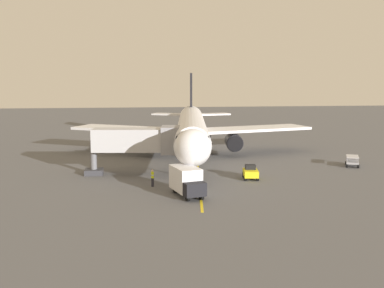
{
  "coord_description": "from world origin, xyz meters",
  "views": [
    {
      "loc": [
        7.53,
        61.06,
        10.7
      ],
      "look_at": [
        0.79,
        7.54,
        3.0
      ],
      "focal_mm": 43.38,
      "sensor_mm": 36.0,
      "label": 1
    }
  ],
  "objects_px": {
    "airplane": "(192,128)",
    "jet_bridge": "(144,141)",
    "ground_crew_marshaller": "(153,178)",
    "tug_near_nose": "(251,172)",
    "box_truck_portside": "(187,181)",
    "baggage_cart_starboard_side": "(352,161)"
  },
  "relations": [
    {
      "from": "airplane",
      "to": "ground_crew_marshaller",
      "type": "relative_size",
      "value": 23.59
    },
    {
      "from": "tug_near_nose",
      "to": "jet_bridge",
      "type": "bearing_deg",
      "value": -18.81
    },
    {
      "from": "airplane",
      "to": "tug_near_nose",
      "type": "relative_size",
      "value": 16.24
    },
    {
      "from": "ground_crew_marshaller",
      "to": "baggage_cart_starboard_side",
      "type": "distance_m",
      "value": 25.79
    },
    {
      "from": "ground_crew_marshaller",
      "to": "tug_near_nose",
      "type": "relative_size",
      "value": 0.69
    },
    {
      "from": "ground_crew_marshaller",
      "to": "jet_bridge",
      "type": "bearing_deg",
      "value": -83.64
    },
    {
      "from": "airplane",
      "to": "baggage_cart_starboard_side",
      "type": "bearing_deg",
      "value": 154.23
    },
    {
      "from": "jet_bridge",
      "to": "box_truck_portside",
      "type": "relative_size",
      "value": 2.33
    },
    {
      "from": "tug_near_nose",
      "to": "box_truck_portside",
      "type": "xyz_separation_m",
      "value": [
        7.54,
        6.26,
        0.68
      ]
    },
    {
      "from": "ground_crew_marshaller",
      "to": "box_truck_portside",
      "type": "bearing_deg",
      "value": 126.74
    },
    {
      "from": "ground_crew_marshaller",
      "to": "box_truck_portside",
      "type": "height_order",
      "value": "box_truck_portside"
    },
    {
      "from": "jet_bridge",
      "to": "tug_near_nose",
      "type": "relative_size",
      "value": 4.64
    },
    {
      "from": "ground_crew_marshaller",
      "to": "tug_near_nose",
      "type": "xyz_separation_m",
      "value": [
        -10.54,
        -2.25,
        -0.18
      ]
    },
    {
      "from": "airplane",
      "to": "ground_crew_marshaller",
      "type": "distance_m",
      "value": 17.95
    },
    {
      "from": "airplane",
      "to": "jet_bridge",
      "type": "height_order",
      "value": "airplane"
    },
    {
      "from": "airplane",
      "to": "baggage_cart_starboard_side",
      "type": "distance_m",
      "value": 20.97
    },
    {
      "from": "airplane",
      "to": "jet_bridge",
      "type": "distance_m",
      "value": 12.5
    },
    {
      "from": "baggage_cart_starboard_side",
      "to": "ground_crew_marshaller",
      "type": "bearing_deg",
      "value": 17.22
    },
    {
      "from": "ground_crew_marshaller",
      "to": "baggage_cart_starboard_side",
      "type": "height_order",
      "value": "ground_crew_marshaller"
    },
    {
      "from": "box_truck_portside",
      "to": "baggage_cart_starboard_side",
      "type": "bearing_deg",
      "value": -151.7
    },
    {
      "from": "jet_bridge",
      "to": "ground_crew_marshaller",
      "type": "bearing_deg",
      "value": 96.36
    },
    {
      "from": "box_truck_portside",
      "to": "baggage_cart_starboard_side",
      "type": "xyz_separation_m",
      "value": [
        -21.63,
        -11.65,
        -0.73
      ]
    }
  ]
}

